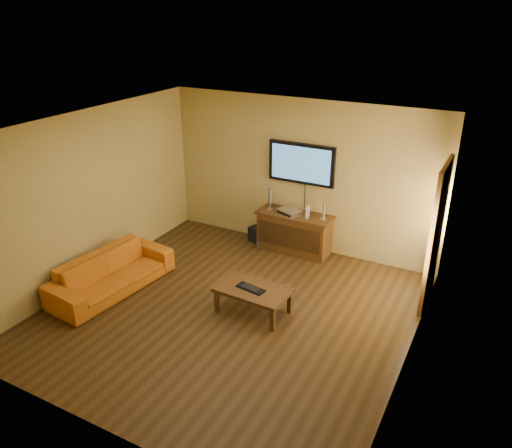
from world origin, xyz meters
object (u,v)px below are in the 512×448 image
Objects in this scene: television at (301,164)px; bottle at (258,245)px; coffee_table at (253,291)px; speaker_left at (270,200)px; sofa at (111,267)px; speaker_right at (324,211)px; keyboard at (251,288)px; media_console at (294,233)px; game_console at (308,212)px; subwoofer at (258,234)px; av_receiver at (289,212)px.

bottle is at bearing -140.94° from television.
speaker_left is (-0.76, 2.06, 0.56)m from coffee_table.
sofa is 6.13× the size of speaker_right.
coffee_table is at bearing -69.66° from speaker_left.
bottle is (-0.59, -0.48, -1.51)m from television.
television reaches higher than coffee_table.
television reaches higher than keyboard.
media_console is 6.66× the size of game_console.
television reaches higher than game_console.
television is 5.95× the size of game_console.
game_console reaches higher than bottle.
coffee_table is 2.39× the size of keyboard.
television is 2.61m from keyboard.
speaker_left is (-0.49, -0.00, 0.54)m from media_console.
coffee_table is at bearing -96.88° from speaker_right.
sofa reaches higher than subwoofer.
subwoofer is 0.60× the size of keyboard.
av_receiver is 0.95m from subwoofer.
speaker_left reaches higher than subwoofer.
television is 0.91m from speaker_right.
keyboard is at bearing -83.24° from media_console.
media_console is at bearing 161.72° from game_console.
coffee_table is at bearing -100.56° from game_console.
av_receiver is 0.35m from game_console.
subwoofer is (-0.69, 0.13, -0.63)m from av_receiver.
sofa is at bearing -105.25° from av_receiver.
coffee_table reaches higher than bottle.
coffee_table is at bearing -83.18° from television.
speaker_left is (1.48, 2.54, 0.51)m from sofa.
av_receiver is (1.89, 2.49, 0.38)m from sofa.
media_console is at bearing -90.00° from television.
keyboard is (1.02, -2.17, 0.27)m from subwoofer.
subwoofer is at bearing 116.06° from coffee_table.
bottle is (-0.85, -0.23, -0.74)m from game_console.
coffee_table is (0.27, -2.28, -1.25)m from television.
speaker_left reaches higher than speaker_right.
sofa is 5.12× the size of speaker_left.
subwoofer is (-1.30, 0.06, -0.74)m from speaker_right.
television is 1.69m from bottle.
av_receiver is (-0.36, 2.01, 0.42)m from coffee_table.
sofa is at bearing -142.60° from game_console.
av_receiver is at bearing -149.68° from media_console.
bottle is (1.38, 2.28, -0.31)m from sofa.
coffee_table is 2.29m from sofa.
bottle is at bearing -39.89° from subwoofer.
speaker_right is (0.52, -0.19, -0.72)m from television.
media_console reaches higher than keyboard.
av_receiver is at bearing -173.09° from speaker_right.
speaker_right reaches higher than keyboard.
bottle is 2.04m from keyboard.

